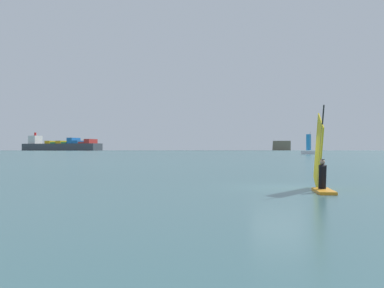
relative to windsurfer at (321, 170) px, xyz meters
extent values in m
plane|color=#386066|center=(-1.53, 1.75, -0.91)|extent=(4000.00, 4000.00, 0.00)
cube|color=orange|center=(-0.08, -0.73, -0.85)|extent=(0.93, 2.37, 0.12)
cylinder|color=black|center=(0.01, 0.09, 0.97)|extent=(0.26, 1.90, 3.56)
cube|color=yellow|center=(0.07, 0.71, 0.68)|extent=(0.35, 2.90, 3.67)
cylinder|color=black|center=(-0.01, -0.06, 0.45)|extent=(0.20, 1.54, 0.04)
cylinder|color=black|center=(-0.04, -0.38, -0.28)|extent=(0.37, 0.55, 1.06)
sphere|color=tan|center=(-0.04, -0.38, 0.35)|extent=(0.22, 0.22, 0.22)
cube|color=#3F444C|center=(-264.07, 798.06, 5.43)|extent=(158.83, 83.89, 12.69)
cube|color=silver|center=(-320.47, 819.53, 19.36)|extent=(22.72, 25.29, 15.16)
cylinder|color=red|center=(-320.47, 819.53, 29.94)|extent=(4.00, 4.00, 6.00)
cube|color=gold|center=(-284.56, 805.86, 14.38)|extent=(19.74, 28.59, 5.20)
cube|color=#2D8C47|center=(-273.06, 801.48, 13.08)|extent=(19.74, 28.59, 2.60)
cube|color=gold|center=(-261.56, 797.10, 14.38)|extent=(19.74, 28.59, 5.20)
cube|color=#2D8C47|center=(-250.06, 792.72, 13.08)|extent=(19.74, 28.59, 2.60)
cube|color=#1E66AD|center=(-238.56, 788.34, 16.98)|extent=(19.74, 28.59, 10.40)
cube|color=#1E66AD|center=(-227.06, 783.96, 14.38)|extent=(19.74, 28.59, 5.20)
cube|color=red|center=(-215.56, 779.58, 13.08)|extent=(19.74, 28.59, 2.60)
cube|color=red|center=(-204.05, 775.20, 15.68)|extent=(19.74, 28.59, 7.80)
cube|color=#756B56|center=(-304.06, 1288.67, 9.73)|extent=(1135.63, 621.57, 21.29)
cube|color=white|center=(36.56, 154.73, -0.27)|extent=(6.29, 7.28, 1.29)
cylinder|color=#B2B2B7|center=(36.56, 154.73, 4.10)|extent=(0.16, 0.16, 7.45)
cube|color=#268CD8|center=(36.10, 155.39, 3.72)|extent=(1.45, 2.01, 6.26)
camera|label=1|loc=(-5.15, -19.60, 0.88)|focal=42.02mm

